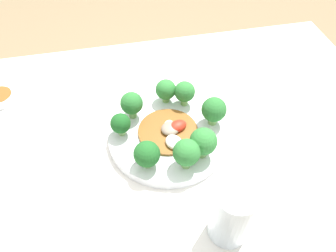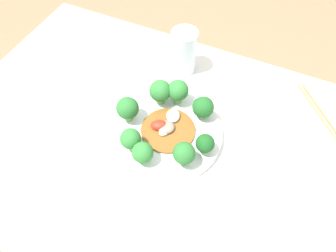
# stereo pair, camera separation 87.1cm
# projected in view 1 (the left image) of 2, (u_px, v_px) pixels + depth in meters

# --- Properties ---
(table) EXTENTS (1.17, 0.73, 0.70)m
(table) POSITION_uv_depth(u_px,v_px,m) (158.00, 209.00, 1.00)
(table) COLOR silver
(table) RESTS_ON ground_plane
(plate) EXTENTS (0.26, 0.26, 0.02)m
(plate) POSITION_uv_depth(u_px,v_px,m) (168.00, 135.00, 0.72)
(plate) COLOR silver
(plate) RESTS_ON table
(broccoli_south) EXTENTS (0.05, 0.05, 0.07)m
(broccoli_south) POSITION_uv_depth(u_px,v_px,m) (187.00, 153.00, 0.62)
(broccoli_south) COLOR #70A356
(broccoli_south) RESTS_ON plate
(broccoli_east) EXTENTS (0.05, 0.05, 0.07)m
(broccoli_east) POSITION_uv_depth(u_px,v_px,m) (214.00, 110.00, 0.70)
(broccoli_east) COLOR #7AAD5B
(broccoli_east) RESTS_ON plate
(broccoli_southwest) EXTENTS (0.05, 0.05, 0.06)m
(broccoli_southwest) POSITION_uv_depth(u_px,v_px,m) (147.00, 154.00, 0.63)
(broccoli_southwest) COLOR #89B76B
(broccoli_southwest) RESTS_ON plate
(broccoli_west) EXTENTS (0.04, 0.04, 0.05)m
(broccoli_west) POSITION_uv_depth(u_px,v_px,m) (121.00, 124.00, 0.68)
(broccoli_west) COLOR #89B76B
(broccoli_west) RESTS_ON plate
(broccoli_southeast) EXTENTS (0.06, 0.06, 0.07)m
(broccoli_southeast) POSITION_uv_depth(u_px,v_px,m) (203.00, 142.00, 0.64)
(broccoli_southeast) COLOR #70A356
(broccoli_southeast) RESTS_ON plate
(broccoli_north) EXTENTS (0.05, 0.05, 0.06)m
(broccoli_north) POSITION_uv_depth(u_px,v_px,m) (166.00, 90.00, 0.75)
(broccoli_north) COLOR #7AAD5B
(broccoli_north) RESTS_ON plate
(broccoli_northeast) EXTENTS (0.05, 0.05, 0.06)m
(broccoli_northeast) POSITION_uv_depth(u_px,v_px,m) (185.00, 92.00, 0.74)
(broccoli_northeast) COLOR #7AAD5B
(broccoli_northeast) RESTS_ON plate
(broccoli_northwest) EXTENTS (0.05, 0.05, 0.07)m
(broccoli_northwest) POSITION_uv_depth(u_px,v_px,m) (132.00, 104.00, 0.71)
(broccoli_northwest) COLOR #70A356
(broccoli_northwest) RESTS_ON plate
(stirfry_center) EXTENTS (0.13, 0.13, 0.02)m
(stirfry_center) POSITION_uv_depth(u_px,v_px,m) (170.00, 131.00, 0.70)
(stirfry_center) COLOR brown
(stirfry_center) RESTS_ON plate
(drinking_glass) EXTENTS (0.07, 0.07, 0.13)m
(drinking_glass) POSITION_uv_depth(u_px,v_px,m) (232.00, 214.00, 0.54)
(drinking_glass) COLOR silver
(drinking_glass) RESTS_ON table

